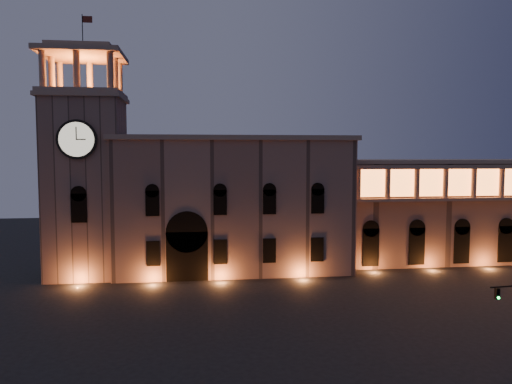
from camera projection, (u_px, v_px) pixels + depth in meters
ground at (274, 323)px, 45.31m from camera, size 160.00×160.00×0.00m
government_building at (232, 203)px, 66.06m from camera, size 30.80×12.80×17.60m
clock_tower at (86, 176)px, 62.52m from camera, size 9.80×9.80×32.40m
colonnade_wing at (465, 209)px, 72.40m from camera, size 40.60×11.50×14.50m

